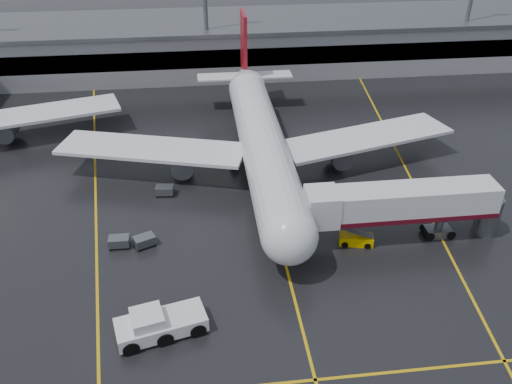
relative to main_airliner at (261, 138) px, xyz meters
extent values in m
plane|color=black|center=(0.00, -9.70, -4.21)|extent=(220.00, 220.00, 0.00)
cube|color=gold|center=(0.00, -9.70, -4.20)|extent=(0.25, 90.00, 0.02)
cube|color=gold|center=(0.00, -31.70, -4.20)|extent=(60.00, 0.25, 0.02)
cube|color=gold|center=(-20.00, 0.30, -4.20)|extent=(9.99, 69.35, 0.02)
cube|color=gold|center=(18.00, 0.30, -4.20)|extent=(7.57, 69.64, 0.02)
cube|color=gray|center=(0.00, 38.30, -0.21)|extent=(120.00, 18.00, 8.00)
cube|color=black|center=(0.00, 29.50, 0.29)|extent=(120.00, 0.40, 3.00)
cube|color=#595B60|center=(0.00, 38.30, 4.09)|extent=(122.00, 19.00, 0.60)
cylinder|color=#595B60|center=(-5.00, 32.30, 8.29)|extent=(0.70, 0.70, 25.00)
cylinder|color=silver|center=(0.00, -1.70, -0.01)|extent=(5.20, 36.00, 5.20)
sphere|color=silver|center=(0.00, -19.70, -0.01)|extent=(5.20, 5.20, 5.20)
cone|color=silver|center=(0.00, 19.30, 0.59)|extent=(4.94, 8.00, 4.94)
cube|color=maroon|center=(0.00, 20.30, 5.49)|extent=(0.50, 5.50, 8.50)
cube|color=silver|center=(0.00, 19.30, 0.79)|extent=(14.00, 3.00, 0.25)
cube|color=silver|center=(-13.00, 0.30, -0.81)|extent=(22.80, 11.83, 0.40)
cube|color=silver|center=(13.00, 0.30, -0.81)|extent=(22.80, 11.83, 0.40)
cylinder|color=#595B60|center=(-9.50, -0.70, -2.21)|extent=(2.60, 4.50, 2.60)
cylinder|color=#595B60|center=(9.50, -0.70, -2.21)|extent=(2.60, 4.50, 2.60)
cylinder|color=#595B60|center=(0.00, -16.70, -3.21)|extent=(0.56, 0.56, 2.00)
cylinder|color=#595B60|center=(-3.20, 1.30, -3.21)|extent=(0.56, 0.56, 2.00)
cylinder|color=#595B60|center=(3.20, 1.30, -3.21)|extent=(0.56, 0.56, 2.00)
cylinder|color=black|center=(0.00, -16.70, -3.76)|extent=(0.40, 1.10, 1.10)
cylinder|color=black|center=(-3.20, 1.30, -3.66)|extent=(1.00, 1.40, 1.40)
cylinder|color=black|center=(3.20, 1.30, -3.66)|extent=(1.00, 1.40, 1.40)
cube|color=silver|center=(-29.00, 12.30, -0.81)|extent=(22.80, 11.83, 0.40)
cylinder|color=#595B60|center=(-32.50, 11.30, -2.21)|extent=(2.60, 4.50, 2.60)
cube|color=silver|center=(12.00, -15.70, 0.19)|extent=(18.00, 3.20, 3.00)
cube|color=#500916|center=(12.00, -15.70, -1.11)|extent=(18.00, 3.30, 0.50)
cube|color=silver|center=(3.80, -15.70, 0.19)|extent=(3.00, 3.40, 3.30)
cylinder|color=#595B60|center=(16.00, -15.70, -2.71)|extent=(0.80, 0.80, 3.00)
cube|color=#595B60|center=(16.00, -15.70, -3.76)|extent=(2.60, 1.60, 0.90)
cylinder|color=#595B60|center=(21.00, -15.70, -2.21)|extent=(2.40, 2.40, 4.00)
cylinder|color=black|center=(14.90, -15.70, -3.76)|extent=(0.90, 1.80, 0.90)
cylinder|color=black|center=(17.10, -15.70, -3.76)|extent=(0.90, 1.80, 0.90)
cube|color=silver|center=(-11.28, -25.72, -3.29)|extent=(7.59, 4.45, 1.22)
cube|color=silver|center=(-12.27, -25.97, -2.28)|extent=(2.95, 2.95, 1.02)
cube|color=black|center=(-12.27, -25.97, -2.28)|extent=(2.65, 2.65, 0.91)
cylinder|color=black|center=(-13.85, -26.35, -3.65)|extent=(2.01, 3.28, 1.32)
cylinder|color=black|center=(-11.28, -25.72, -3.65)|extent=(2.01, 3.28, 1.32)
cylinder|color=black|center=(-8.71, -25.10, -3.65)|extent=(2.01, 3.28, 1.32)
cube|color=#DDAA00|center=(7.43, -16.10, -3.70)|extent=(3.53, 2.07, 1.01)
cube|color=#595B60|center=(7.43, -16.10, -2.74)|extent=(3.29, 1.51, 1.15)
cylinder|color=black|center=(6.36, -15.86, -3.93)|extent=(0.97, 1.66, 0.64)
cylinder|color=black|center=(8.51, -16.34, -3.93)|extent=(0.97, 1.66, 0.64)
cube|color=#595B60|center=(-13.30, -13.99, -3.56)|extent=(2.36, 2.00, 0.90)
cylinder|color=black|center=(-13.82, -14.77, -4.03)|extent=(0.40, 0.20, 0.40)
cylinder|color=black|center=(-12.36, -14.12, -4.03)|extent=(0.40, 0.20, 0.40)
cylinder|color=black|center=(-14.23, -13.86, -4.03)|extent=(0.40, 0.20, 0.40)
cylinder|color=black|center=(-12.77, -13.20, -4.03)|extent=(0.40, 0.20, 0.40)
cube|color=#595B60|center=(-15.75, -13.82, -3.56)|extent=(2.01, 1.32, 0.90)
cylinder|color=black|center=(-16.55, -14.31, -4.03)|extent=(0.40, 0.20, 0.40)
cylinder|color=black|center=(-14.95, -14.33, -4.03)|extent=(0.40, 0.20, 0.40)
cylinder|color=black|center=(-16.54, -13.31, -4.03)|extent=(0.40, 0.20, 0.40)
cylinder|color=black|center=(-14.94, -13.33, -4.03)|extent=(0.40, 0.20, 0.40)
cube|color=#595B60|center=(-11.58, -4.70, -3.56)|extent=(2.12, 1.50, 0.90)
cylinder|color=black|center=(-12.42, -5.11, -4.03)|extent=(0.40, 0.20, 0.40)
cylinder|color=black|center=(-10.83, -5.28, -4.03)|extent=(0.40, 0.20, 0.40)
cylinder|color=black|center=(-12.32, -4.12, -4.03)|extent=(0.40, 0.20, 0.40)
cylinder|color=black|center=(-10.73, -4.28, -4.03)|extent=(0.40, 0.20, 0.40)
camera|label=1|loc=(-7.38, -56.95, 28.22)|focal=37.57mm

